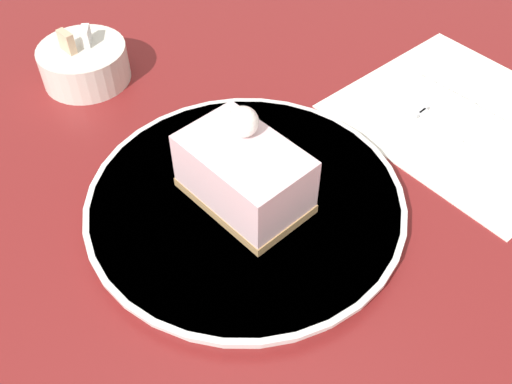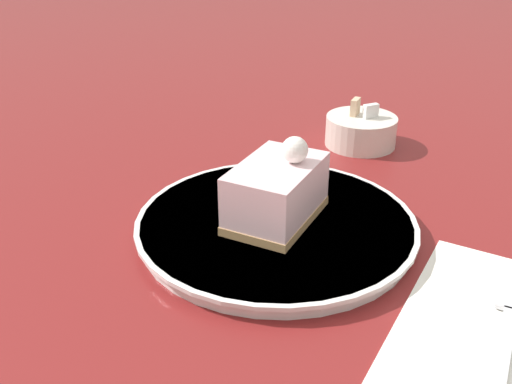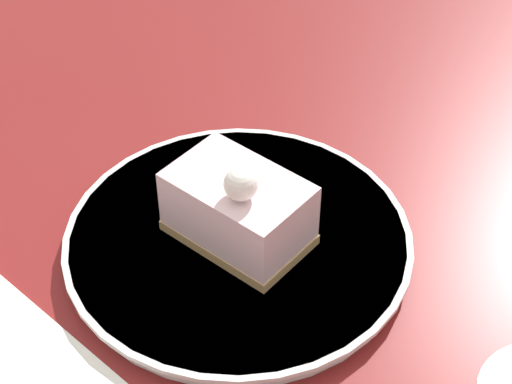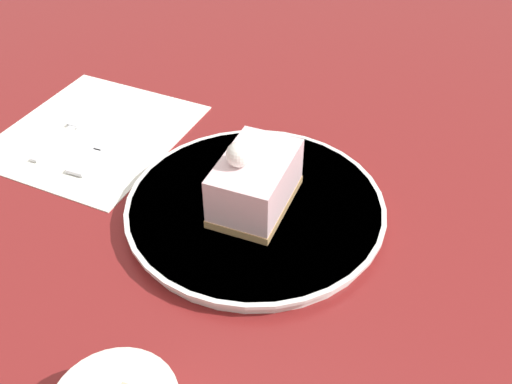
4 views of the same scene
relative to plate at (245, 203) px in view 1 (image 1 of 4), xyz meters
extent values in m
plane|color=maroon|center=(-0.03, -0.02, -0.01)|extent=(4.00, 4.00, 0.00)
cylinder|color=silver|center=(0.00, 0.00, 0.00)|extent=(0.26, 0.26, 0.02)
cylinder|color=silver|center=(0.00, 0.00, 0.00)|extent=(0.27, 0.27, 0.00)
cube|color=#AD8451|center=(0.00, 0.00, 0.01)|extent=(0.09, 0.12, 0.01)
cube|color=silver|center=(0.00, 0.00, 0.04)|extent=(0.09, 0.12, 0.05)
sphere|color=white|center=(0.01, 0.02, 0.08)|extent=(0.03, 0.03, 0.03)
cube|color=white|center=(0.25, 0.00, -0.01)|extent=(0.26, 0.27, 0.00)
cube|color=silver|center=(0.23, -0.03, 0.00)|extent=(0.04, 0.11, 0.00)
cube|color=silver|center=(0.21, 0.05, 0.00)|extent=(0.03, 0.05, 0.00)
cube|color=silver|center=(0.27, 0.05, 0.00)|extent=(0.03, 0.08, 0.00)
cylinder|color=silver|center=(-0.07, 0.25, 0.01)|extent=(0.09, 0.09, 0.04)
cube|color=#D8B28C|center=(-0.08, 0.25, 0.04)|extent=(0.01, 0.02, 0.02)
cube|color=white|center=(-0.06, 0.25, 0.04)|extent=(0.02, 0.02, 0.02)
camera|label=1|loc=(-0.14, -0.29, 0.37)|focal=40.00mm
camera|label=2|loc=(0.31, -0.37, 0.28)|focal=40.00mm
camera|label=3|loc=(0.26, 0.39, 0.48)|focal=60.00mm
camera|label=4|loc=(-0.27, 0.35, 0.40)|focal=40.00mm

